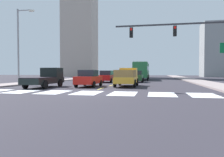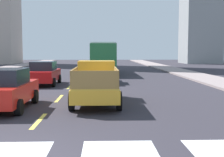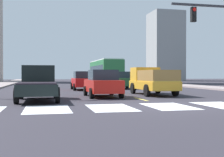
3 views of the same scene
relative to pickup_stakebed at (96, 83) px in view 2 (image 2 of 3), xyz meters
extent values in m
cube|color=gray|center=(9.45, 10.25, -0.86)|extent=(3.21, 110.00, 0.15)
cube|color=#E1CC4B|center=(-1.96, -3.75, -0.93)|extent=(0.16, 2.40, 0.01)
cube|color=#E1CC4B|center=(-1.96, 1.25, -0.93)|extent=(0.16, 2.40, 0.01)
cube|color=#E1CC4B|center=(-1.96, 6.25, -0.93)|extent=(0.16, 2.40, 0.01)
cube|color=#E1CC4B|center=(-1.96, 11.25, -0.93)|extent=(0.16, 2.40, 0.01)
cube|color=#E1CC4B|center=(-1.96, 16.25, -0.93)|extent=(0.16, 2.40, 0.01)
cube|color=#E1CC4B|center=(-1.96, 21.25, -0.93)|extent=(0.16, 2.40, 0.01)
cube|color=#E1CC4B|center=(-1.96, 26.25, -0.93)|extent=(0.16, 2.40, 0.01)
cube|color=#E1CC4B|center=(-1.96, 31.25, -0.93)|extent=(0.16, 2.40, 0.01)
cube|color=gold|center=(0.00, -0.44, -0.26)|extent=(1.96, 5.20, 0.56)
cube|color=gold|center=(0.00, 1.26, 0.52)|extent=(1.84, 1.60, 1.00)
cube|color=#19232D|center=(0.00, 1.70, 0.70)|extent=(1.72, 0.08, 0.56)
cube|color=gold|center=(0.00, -1.39, 0.05)|extent=(1.84, 3.30, 0.06)
cylinder|color=black|center=(-0.98, 1.12, -0.54)|extent=(0.22, 0.80, 0.80)
cylinder|color=black|center=(0.98, 1.12, -0.54)|extent=(0.22, 0.80, 0.80)
cylinder|color=black|center=(-0.98, -2.00, -0.54)|extent=(0.22, 0.80, 0.80)
cylinder|color=black|center=(0.98, -2.00, -0.54)|extent=(0.22, 0.80, 0.80)
cube|color=olive|center=(-0.90, -1.39, 0.43)|extent=(0.06, 3.17, 0.70)
cube|color=olive|center=(0.90, -1.39, 0.43)|extent=(0.06, 3.17, 0.70)
cube|color=olive|center=(0.00, -2.97, 0.43)|extent=(1.80, 0.06, 0.70)
cube|color=#286D3C|center=(0.42, 18.72, 0.91)|extent=(2.50, 10.80, 2.70)
cube|color=#19232D|center=(0.42, 18.72, 1.26)|extent=(2.52, 9.94, 0.80)
cube|color=silver|center=(0.42, 18.72, 2.32)|extent=(2.40, 10.37, 0.12)
cylinder|color=black|center=(-0.83, 22.07, -0.44)|extent=(0.22, 1.00, 1.00)
cylinder|color=black|center=(1.67, 22.07, -0.44)|extent=(0.22, 1.00, 1.00)
cylinder|color=black|center=(-0.83, 15.75, -0.44)|extent=(0.22, 1.00, 1.00)
cylinder|color=black|center=(1.67, 15.75, -0.44)|extent=(0.22, 1.00, 1.00)
cube|color=#1F4E29|center=(0.25, 9.04, -0.24)|extent=(1.80, 4.40, 0.76)
cube|color=#1E2833|center=(0.25, 8.89, 0.46)|extent=(1.58, 2.11, 0.64)
cylinder|color=black|center=(-0.65, 10.40, -0.62)|extent=(0.22, 0.64, 0.64)
cylinder|color=black|center=(1.15, 10.40, -0.62)|extent=(0.22, 0.64, 0.64)
cylinder|color=black|center=(-0.65, 7.67, -0.62)|extent=(0.22, 0.64, 0.64)
cylinder|color=black|center=(1.15, 7.67, -0.62)|extent=(0.22, 0.64, 0.64)
cube|color=red|center=(-3.93, 7.56, -0.24)|extent=(1.80, 4.40, 0.76)
cube|color=#1E2833|center=(-3.93, 7.41, 0.46)|extent=(1.58, 2.11, 0.64)
cylinder|color=black|center=(-4.83, 8.93, -0.62)|extent=(0.22, 0.64, 0.64)
cylinder|color=black|center=(-3.03, 8.93, -0.62)|extent=(0.22, 0.64, 0.64)
cylinder|color=black|center=(-4.83, 6.20, -0.62)|extent=(0.22, 0.64, 0.64)
cylinder|color=black|center=(-3.03, 6.20, -0.62)|extent=(0.22, 0.64, 0.64)
cube|color=red|center=(-3.80, -1.49, -0.24)|extent=(1.80, 4.40, 0.76)
cube|color=#1E2833|center=(-3.80, -1.64, 0.46)|extent=(1.58, 2.11, 0.64)
cylinder|color=black|center=(-2.90, -0.12, -0.62)|extent=(0.22, 0.64, 0.64)
cylinder|color=black|center=(-2.90, -2.85, -0.62)|extent=(0.22, 0.64, 0.64)
cube|color=gray|center=(20.35, 45.92, 7.10)|extent=(7.06, 7.21, 16.08)
camera|label=1|loc=(2.85, -22.60, 0.60)|focal=34.16mm
camera|label=2|loc=(0.26, -14.13, 1.52)|focal=47.47mm
camera|label=3|loc=(-7.35, -20.21, 0.48)|focal=47.94mm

